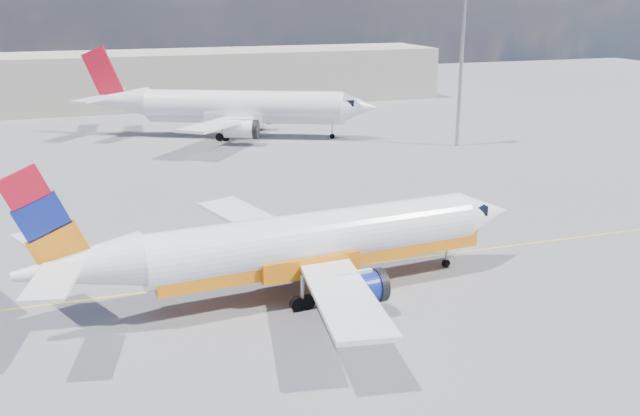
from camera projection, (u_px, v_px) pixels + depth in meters
name	position (u px, v px, depth m)	size (l,w,h in m)	color
ground	(370.00, 284.00, 42.43)	(240.00, 240.00, 0.00)	slate
taxi_line	(352.00, 266.00, 45.15)	(70.00, 0.15, 0.01)	yellow
terminal_main	(215.00, 77.00, 110.77)	(70.00, 14.00, 8.00)	beige
main_jet	(301.00, 244.00, 40.28)	(29.84, 23.52, 9.05)	white
second_jet	(235.00, 107.00, 84.32)	(34.52, 26.01, 10.63)	white
traffic_cone	(357.00, 313.00, 37.89)	(0.41, 0.41, 0.57)	white
floodlight_mast	(463.00, 42.00, 77.10)	(1.40, 1.40, 19.12)	#97979F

